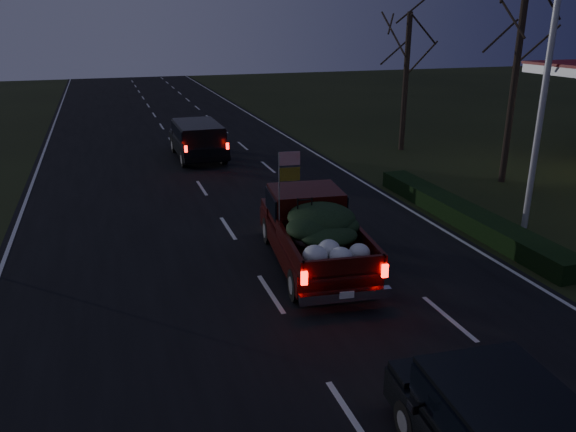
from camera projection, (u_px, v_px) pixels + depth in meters
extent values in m
plane|color=black|center=(271.00, 294.00, 14.28)|extent=(120.00, 120.00, 0.00)
cube|color=black|center=(271.00, 294.00, 14.27)|extent=(14.00, 120.00, 0.02)
cube|color=black|center=(464.00, 215.00, 19.17)|extent=(1.00, 10.00, 0.60)
cylinder|color=silver|center=(544.00, 92.00, 17.39)|extent=(0.20, 0.20, 9.00)
cylinder|color=black|center=(514.00, 81.00, 22.84)|extent=(0.28, 0.28, 8.50)
cylinder|color=black|center=(405.00, 83.00, 29.07)|extent=(0.28, 0.28, 7.00)
cube|color=#380A07|center=(313.00, 243.00, 15.85)|extent=(2.75, 5.62, 0.60)
cube|color=#380A07|center=(305.00, 205.00, 16.49)|extent=(2.18, 1.94, 0.97)
cube|color=black|center=(305.00, 201.00, 16.45)|extent=(2.28, 1.85, 0.60)
cube|color=#380A07|center=(327.00, 251.00, 14.45)|extent=(2.33, 3.24, 0.06)
ellipsoid|color=black|center=(324.00, 226.00, 14.80)|extent=(1.94, 2.13, 0.65)
cylinder|color=gray|center=(279.00, 191.00, 15.15)|extent=(0.03, 0.03, 2.17)
cube|color=red|center=(290.00, 158.00, 14.91)|extent=(0.56, 0.08, 0.37)
cube|color=gold|center=(290.00, 174.00, 15.05)|extent=(0.56, 0.08, 0.37)
cube|color=black|center=(198.00, 145.00, 28.15)|extent=(2.17, 5.15, 0.64)
cube|color=black|center=(198.00, 132.00, 27.67)|extent=(2.03, 3.76, 0.86)
cube|color=black|center=(198.00, 130.00, 27.64)|extent=(2.14, 3.65, 0.51)
cube|color=black|center=(413.00, 406.00, 8.40)|extent=(0.11, 0.22, 0.15)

